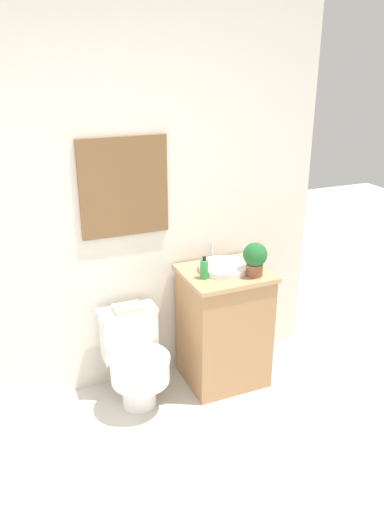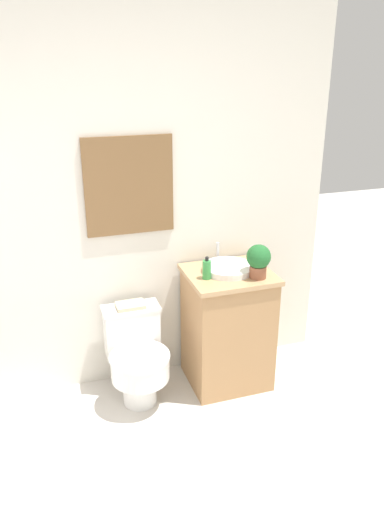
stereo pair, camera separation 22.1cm
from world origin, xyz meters
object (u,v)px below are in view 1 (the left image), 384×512
object	(u,v)px
sink	(224,267)
potted_plant	(255,258)
soap_bottle	(204,269)
book_on_tank	(127,308)
toilet	(135,359)

from	to	relation	value
sink	potted_plant	bearing A→B (deg)	-47.38
soap_bottle	book_on_tank	size ratio (longest dim) A/B	0.79
toilet	book_on_tank	world-z (taller)	book_on_tank
sink	soap_bottle	size ratio (longest dim) A/B	2.51
sink	potted_plant	size ratio (longest dim) A/B	1.67
toilet	book_on_tank	distance (m)	0.33
sink	potted_plant	distance (m)	0.23
soap_bottle	potted_plant	world-z (taller)	potted_plant
sink	potted_plant	world-z (taller)	potted_plant
toilet	sink	bearing A→B (deg)	2.52
toilet	book_on_tank	xyz separation A→B (m)	(0.00, 0.13, 0.30)
potted_plant	book_on_tank	bearing A→B (deg)	161.45
toilet	soap_bottle	bearing A→B (deg)	-5.09
sink	book_on_tank	bearing A→B (deg)	170.51
book_on_tank	toilet	bearing A→B (deg)	-90.00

